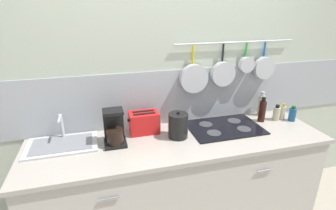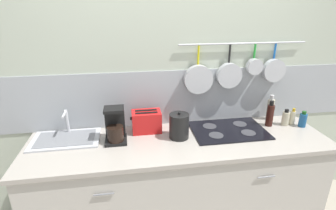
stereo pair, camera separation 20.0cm
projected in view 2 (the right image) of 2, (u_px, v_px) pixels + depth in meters
wall_back at (173, 82)px, 2.34m from camera, size 7.20×0.15×2.60m
cabinet_base at (179, 187)px, 2.30m from camera, size 2.42×0.66×0.85m
countertop at (180, 142)px, 2.14m from camera, size 2.46×0.68×0.03m
sink_basin at (66, 138)px, 2.14m from camera, size 0.54×0.34×0.21m
coffee_maker at (115, 127)px, 2.09m from camera, size 0.17×0.17×0.29m
toaster at (147, 121)px, 2.26m from camera, size 0.26×0.16×0.19m
kettle at (179, 126)px, 2.14m from camera, size 0.16×0.16×0.23m
cooktop at (228, 130)px, 2.29m from camera, size 0.64×0.44×0.01m
bottle_cooking_wine at (270, 115)px, 2.36m from camera, size 0.06×0.06×0.24m
bottle_olive_oil at (270, 109)px, 2.49m from camera, size 0.06×0.06×0.24m
bottle_dish_soap at (286, 118)px, 2.38m from camera, size 0.06×0.06×0.15m
bottle_vinegar at (293, 117)px, 2.39m from camera, size 0.05×0.05×0.16m
bottle_hot_sauce at (303, 120)px, 2.35m from camera, size 0.06×0.06×0.15m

